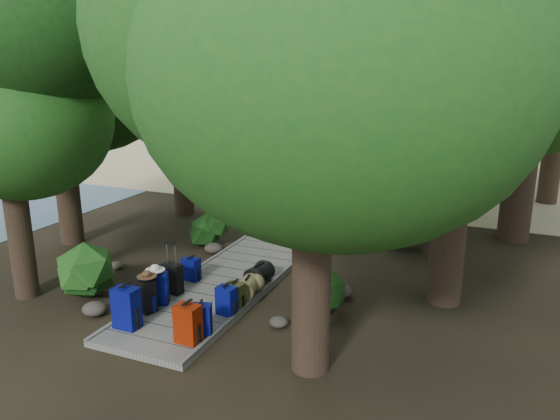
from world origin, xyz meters
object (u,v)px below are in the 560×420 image
at_px(backpack_left_c, 158,287).
at_px(suitcase_on_boardwalk, 173,278).
at_px(backpack_right_d, 235,293).
at_px(sun_lounger, 443,178).
at_px(kayak, 291,170).
at_px(backpack_left_b, 145,293).
at_px(backpack_left_d, 191,268).
at_px(backpack_right_b, 201,318).
at_px(backpack_left_a, 126,306).
at_px(backpack_right_c, 226,299).
at_px(duffel_right_black, 259,274).
at_px(lone_suitcase_on_sand, 359,180).
at_px(backpack_right_a, 188,322).
at_px(duffel_right_khaki, 248,287).

xyz_separation_m(backpack_left_c, suitcase_on_boardwalk, (-0.03, 0.55, -0.04)).
bearing_deg(backpack_right_d, sun_lounger, 87.06).
bearing_deg(kayak, sun_lounger, -14.85).
distance_m(backpack_left_b, backpack_left_d, 1.67).
distance_m(backpack_right_b, sun_lounger, 14.44).
xyz_separation_m(backpack_left_a, backpack_right_c, (1.40, 1.17, -0.11)).
relative_size(backpack_left_c, kayak, 0.23).
height_order(backpack_left_a, duffel_right_black, backpack_left_a).
height_order(backpack_left_a, backpack_right_d, backpack_left_a).
height_order(duffel_right_black, sun_lounger, sun_lounger).
bearing_deg(backpack_right_d, backpack_left_c, -154.32).
relative_size(backpack_right_c, duffel_right_black, 0.96).
bearing_deg(lone_suitcase_on_sand, backpack_left_d, -101.44).
relative_size(backpack_right_c, backpack_right_d, 1.13).
bearing_deg(backpack_right_c, backpack_left_c, -167.85).
xyz_separation_m(backpack_right_a, duffel_right_khaki, (0.10, 2.10, -0.19)).
bearing_deg(backpack_left_a, sun_lounger, 75.96).
relative_size(backpack_left_a, backpack_right_c, 1.38).
height_order(backpack_left_a, lone_suitcase_on_sand, backpack_left_a).
relative_size(backpack_left_d, duffel_right_black, 0.86).
relative_size(backpack_left_a, suitcase_on_boardwalk, 1.33).
bearing_deg(backpack_left_a, backpack_right_d, 48.38).
distance_m(backpack_right_a, backpack_right_c, 1.21).
height_order(duffel_right_khaki, lone_suitcase_on_sand, lone_suitcase_on_sand).
height_order(suitcase_on_boardwalk, kayak, suitcase_on_boardwalk).
bearing_deg(backpack_right_b, duffel_right_black, 71.66).
relative_size(backpack_right_a, lone_suitcase_on_sand, 1.04).
bearing_deg(backpack_left_a, duffel_right_khaki, 56.39).
distance_m(duffel_right_khaki, lone_suitcase_on_sand, 10.49).
distance_m(suitcase_on_boardwalk, sun_lounger, 13.50).
height_order(backpack_left_d, suitcase_on_boardwalk, suitcase_on_boardwalk).
relative_size(backpack_left_b, backpack_right_a, 0.97).
bearing_deg(sun_lounger, kayak, -176.38).
distance_m(backpack_left_d, duffel_right_khaki, 1.54).
height_order(backpack_right_b, duffel_right_khaki, backpack_right_b).
relative_size(backpack_left_a, backpack_right_d, 1.56).
xyz_separation_m(backpack_left_c, sun_lounger, (3.84, 13.48, -0.15)).
distance_m(backpack_left_b, backpack_right_b, 1.53).
bearing_deg(backpack_left_b, kayak, 117.26).
distance_m(duffel_right_khaki, sun_lounger, 12.69).
xyz_separation_m(backpack_left_d, backpack_right_b, (1.49, -2.06, 0.04)).
relative_size(backpack_left_c, duffel_right_black, 1.13).
xyz_separation_m(duffel_right_black, kayak, (-3.92, 11.63, -0.15)).
relative_size(backpack_right_b, backpack_right_d, 1.16).
height_order(duffel_right_black, kayak, duffel_right_black).
bearing_deg(duffel_right_khaki, backpack_left_a, -135.00).
distance_m(backpack_left_d, kayak, 12.33).
bearing_deg(duffel_right_khaki, backpack_right_b, -101.72).
relative_size(backpack_right_a, backpack_right_b, 1.20).
bearing_deg(backpack_right_d, backpack_left_a, -124.69).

